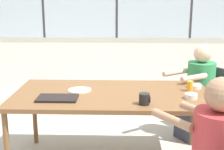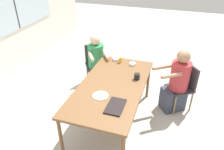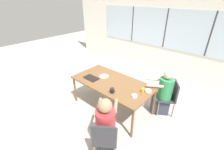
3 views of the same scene
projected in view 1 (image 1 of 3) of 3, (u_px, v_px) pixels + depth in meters
wall_back_with_windows at (117, 12)px, 5.51m from camera, size 8.40×0.08×2.80m
dining_table at (112, 98)px, 3.05m from camera, size 1.91×0.98×0.75m
chair_for_woman_green_shirt at (207, 95)px, 3.79m from camera, size 0.55×0.55×0.85m
person_woman_green_shirt at (198, 97)px, 3.71m from camera, size 0.66×0.59×1.13m
food_tray_dark at (57, 98)px, 2.84m from camera, size 0.37×0.22×0.02m
coffee_mug at (145, 99)px, 2.69m from camera, size 0.10×0.09×0.10m
juice_glass at (190, 86)px, 3.08m from camera, size 0.06×0.06×0.10m
bowl_white_shallow at (195, 86)px, 3.19m from camera, size 0.13×0.13×0.04m
bowl_cereal at (191, 96)px, 2.85m from camera, size 0.11×0.11×0.05m
plate_tortillas at (80, 90)px, 3.11m from camera, size 0.23×0.23×0.01m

